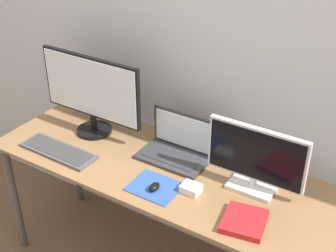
{
  "coord_description": "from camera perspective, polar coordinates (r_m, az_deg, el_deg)",
  "views": [
    {
      "loc": [
        1.02,
        -1.3,
        2.14
      ],
      "look_at": [
        -0.0,
        0.35,
        1.0
      ],
      "focal_mm": 50.0,
      "sensor_mm": 36.0,
      "label": 1
    }
  ],
  "objects": [
    {
      "name": "wall_back",
      "position": [
        2.42,
        4.6,
        8.82
      ],
      "size": [
        7.0,
        0.05,
        2.5
      ],
      "color": "silver",
      "rests_on": "ground_plane"
    },
    {
      "name": "desk",
      "position": [
        2.41,
        -0.27,
        -6.94
      ],
      "size": [
        1.88,
        0.64,
        0.76
      ],
      "color": "olive",
      "rests_on": "ground_plane"
    },
    {
      "name": "monitor_left",
      "position": [
        2.57,
        -9.35,
        4.08
      ],
      "size": [
        0.63,
        0.2,
        0.45
      ],
      "color": "black",
      "rests_on": "desk"
    },
    {
      "name": "monitor_right",
      "position": [
        2.18,
        10.63,
        -4.05
      ],
      "size": [
        0.47,
        0.15,
        0.32
      ],
      "color": "silver",
      "rests_on": "desk"
    },
    {
      "name": "laptop",
      "position": [
        2.42,
        1.14,
        -2.52
      ],
      "size": [
        0.36,
        0.22,
        0.22
      ],
      "color": "#333338",
      "rests_on": "desk"
    },
    {
      "name": "keyboard",
      "position": [
        2.54,
        -13.22,
        -2.96
      ],
      "size": [
        0.44,
        0.16,
        0.02
      ],
      "color": "#4C4C51",
      "rests_on": "desk"
    },
    {
      "name": "mousepad",
      "position": [
        2.23,
        -1.62,
        -7.45
      ],
      "size": [
        0.24,
        0.19,
        0.0
      ],
      "color": "#2D519E",
      "rests_on": "desk"
    },
    {
      "name": "mouse",
      "position": [
        2.2,
        -1.68,
        -7.43
      ],
      "size": [
        0.04,
        0.07,
        0.03
      ],
      "color": "black",
      "rests_on": "mousepad"
    },
    {
      "name": "book",
      "position": [
        2.06,
        9.28,
        -11.39
      ],
      "size": [
        0.21,
        0.22,
        0.03
      ],
      "color": "red",
      "rests_on": "desk"
    },
    {
      "name": "power_brick",
      "position": [
        2.2,
        2.82,
        -7.63
      ],
      "size": [
        0.09,
        0.07,
        0.04
      ],
      "color": "white",
      "rests_on": "desk"
    }
  ]
}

